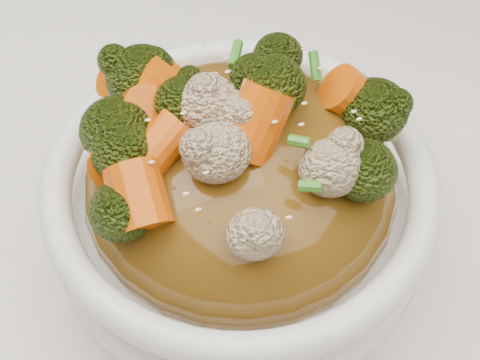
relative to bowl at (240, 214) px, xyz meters
name	(u,v)px	position (x,y,z in m)	size (l,w,h in m)	color
tablecloth	(210,273)	(-0.02, 0.00, -0.06)	(1.20, 0.80, 0.04)	white
bowl	(240,214)	(0.00, 0.00, 0.00)	(0.21, 0.21, 0.08)	white
sauce_base	(240,183)	(0.00, 0.00, 0.03)	(0.17, 0.17, 0.09)	#5C3B0F
carrots	(240,106)	(0.00, 0.00, 0.09)	(0.17, 0.17, 0.05)	#D65706
broccoli	(240,107)	(0.00, 0.00, 0.09)	(0.17, 0.17, 0.04)	black
cauliflower	(240,110)	(0.00, 0.00, 0.09)	(0.17, 0.17, 0.04)	#D1B68F
scallions	(240,105)	(0.00, 0.00, 0.09)	(0.13, 0.13, 0.02)	#32781B
sesame_seeds	(240,105)	(0.00, 0.00, 0.09)	(0.15, 0.15, 0.01)	beige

